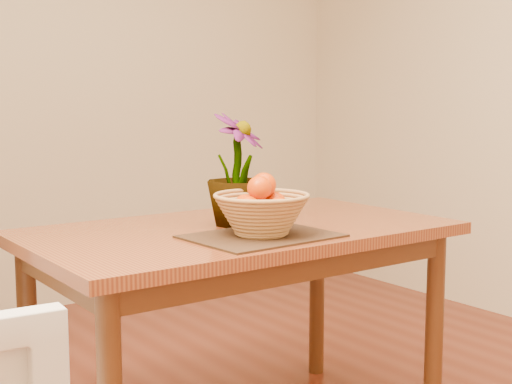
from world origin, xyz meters
TOP-DOWN VIEW (x-y plane):
  - wall_back at (0.00, 2.25)m, footprint 4.00×0.02m
  - table at (0.00, 0.30)m, footprint 1.40×0.80m
  - placemat at (-0.05, 0.10)m, footprint 0.45×0.35m
  - wicker_basket at (-0.05, 0.10)m, footprint 0.30×0.30m
  - orange_pile at (-0.05, 0.10)m, footprint 0.20×0.19m
  - potted_plant at (0.01, 0.32)m, footprint 0.30×0.30m

SIDE VIEW (x-z plane):
  - table at x=0.00m, z-range 0.29..1.04m
  - placemat at x=-0.05m, z-range 0.75..0.76m
  - wicker_basket at x=-0.05m, z-range 0.76..0.88m
  - orange_pile at x=-0.05m, z-range 0.79..0.93m
  - potted_plant at x=0.01m, z-range 0.75..1.13m
  - wall_back at x=0.00m, z-range 0.00..2.70m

